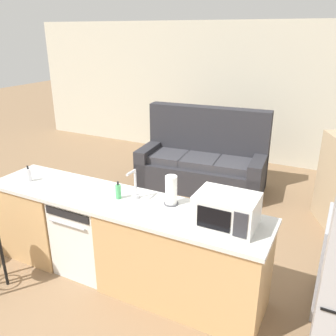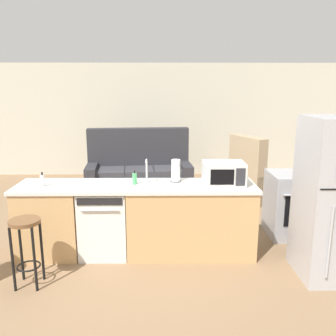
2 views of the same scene
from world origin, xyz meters
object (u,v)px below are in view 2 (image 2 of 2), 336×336
(soap_bottle, at_px, (135,178))
(armchair, at_px, (255,181))
(dish_soap_bottle, at_px, (43,181))
(bar_stool, at_px, (26,238))
(stove_range, at_px, (296,204))
(couch, at_px, (139,174))
(paper_towel_roll, at_px, (176,171))
(microwave, at_px, (224,173))
(kettle, at_px, (307,165))
(refrigerator, at_px, (336,199))
(dishwasher, at_px, (105,222))

(soap_bottle, bearing_deg, armchair, 46.47)
(dish_soap_bottle, relative_size, bar_stool, 0.24)
(stove_range, bearing_deg, armchair, 95.65)
(dish_soap_bottle, height_order, couch, couch)
(paper_towel_roll, bearing_deg, stove_range, 13.27)
(microwave, relative_size, bar_stool, 0.68)
(stove_range, height_order, bar_stool, stove_range)
(paper_towel_roll, bearing_deg, kettle, 15.86)
(kettle, relative_size, bar_stool, 0.28)
(couch, distance_m, armchair, 2.23)
(stove_range, bearing_deg, refrigerator, -90.01)
(stove_range, bearing_deg, dish_soap_bottle, -169.61)
(soap_bottle, bearing_deg, bar_stool, -144.38)
(bar_stool, bearing_deg, soap_bottle, 35.62)
(paper_towel_roll, distance_m, soap_bottle, 0.53)
(refrigerator, bearing_deg, dishwasher, 168.07)
(stove_range, bearing_deg, dishwasher, -168.09)
(dishwasher, xyz_separation_m, dish_soap_bottle, (-0.72, -0.06, 0.55))
(dishwasher, distance_m, paper_towel_roll, 1.09)
(kettle, bearing_deg, armchair, 102.36)
(kettle, relative_size, couch, 0.10)
(couch, bearing_deg, paper_towel_roll, -75.56)
(soap_bottle, distance_m, bar_stool, 1.39)
(kettle, distance_m, armchair, 1.67)
(dish_soap_bottle, height_order, bar_stool, dish_soap_bottle)
(soap_bottle, xyz_separation_m, armchair, (2.06, 2.16, -0.62))
(dishwasher, xyz_separation_m, stove_range, (2.60, 0.55, 0.03))
(dishwasher, height_order, microwave, microwave)
(paper_towel_roll, bearing_deg, dishwasher, -170.73)
(stove_range, xyz_separation_m, armchair, (-0.16, 1.64, -0.10))
(dishwasher, xyz_separation_m, bar_stool, (-0.69, -0.75, 0.11))
(microwave, distance_m, bar_stool, 2.34)
(soap_bottle, height_order, couch, couch)
(couch, bearing_deg, microwave, -65.14)
(dish_soap_bottle, bearing_deg, paper_towel_roll, 7.27)
(dish_soap_bottle, bearing_deg, soap_bottle, 4.34)
(refrigerator, distance_m, armchair, 2.79)
(refrigerator, bearing_deg, dish_soap_bottle, 171.59)
(dishwasher, height_order, stove_range, stove_range)
(paper_towel_roll, relative_size, armchair, 0.24)
(bar_stool, xyz_separation_m, armchair, (3.13, 2.93, -0.19))
(kettle, distance_m, couch, 3.23)
(paper_towel_roll, height_order, kettle, paper_towel_roll)
(refrigerator, relative_size, armchair, 1.48)
(stove_range, distance_m, soap_bottle, 2.34)
(kettle, height_order, bar_stool, kettle)
(paper_towel_roll, xyz_separation_m, armchair, (1.55, 2.04, -0.69))
(soap_bottle, distance_m, couch, 2.67)
(dishwasher, distance_m, soap_bottle, 0.67)
(dish_soap_bottle, distance_m, kettle, 3.56)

